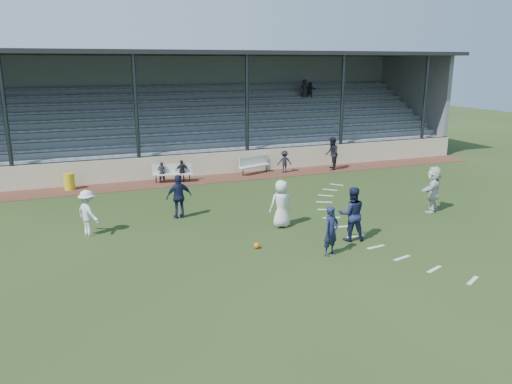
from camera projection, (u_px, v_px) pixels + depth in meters
The scene contains 19 objects.
ground at pixel (283, 247), 16.75m from camera, with size 90.00×90.00×0.00m, color #253817.
cinder_track at pixel (201, 180), 26.22m from camera, with size 34.00×2.00×0.02m, color #502A20.
retaining_wall at pixel (196, 165), 27.02m from camera, with size 34.00×0.18×1.20m, color beige.
bench_left at pixel (172, 171), 25.57m from camera, with size 2.04×0.85×0.95m.
bench_right at pixel (254, 163), 27.58m from camera, with size 2.02×1.12×0.95m.
trash_bin at pixel (69, 181), 24.08m from camera, with size 0.50×0.50×0.80m, color gold.
football at pixel (257, 246), 16.59m from camera, with size 0.21×0.21×0.21m, color #F25C0E.
player_white_lead at pixel (281, 204), 18.58m from camera, with size 0.88×0.57×1.80m, color silver.
player_navy_lead at pixel (331, 231), 15.87m from camera, with size 0.59×0.39×1.62m, color #161D3E.
player_navy_mid at pixel (352, 214), 17.17m from camera, with size 0.93×0.72×1.91m, color #161D3E.
player_white_wing at pixel (88, 213), 17.72m from camera, with size 1.07×0.61×1.65m, color silver.
player_navy_wing at pixel (179, 197), 19.65m from camera, with size 1.03×0.43×1.75m, color #161D3E.
player_white_back at pixel (433, 189), 20.51m from camera, with size 1.77×0.56×1.91m, color silver.
official at pixel (332, 153), 28.41m from camera, with size 0.91×0.71×1.87m, color black.
sub_left_near at pixel (162, 172), 25.41m from camera, with size 0.39×0.26×1.08m, color black.
sub_left_far at pixel (182, 171), 25.58m from camera, with size 0.67×0.28×1.14m, color black.
sub_right at pixel (284, 162), 27.77m from camera, with size 0.80×0.46×1.24m, color black.
grandstand at pixel (176, 125), 30.87m from camera, with size 34.60×9.00×6.61m.
penalty_arc at pixel (386, 232), 18.18m from camera, with size 3.89×14.63×0.01m.
Camera 1 is at (-6.50, -14.36, 6.04)m, focal length 35.00 mm.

